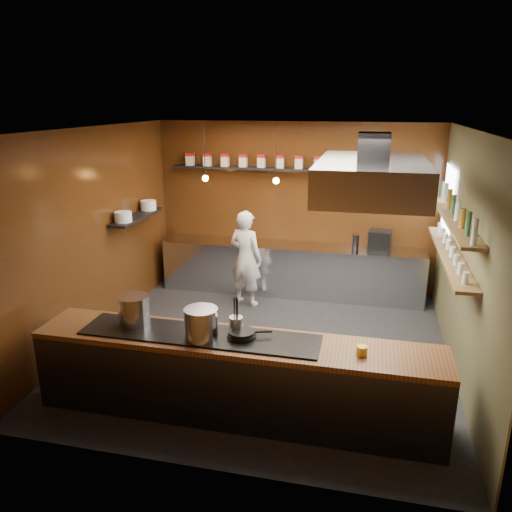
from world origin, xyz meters
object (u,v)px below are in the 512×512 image
(stockpot_large, at_px, (134,310))
(espresso_machine, at_px, (380,241))
(chef, at_px, (246,258))
(stockpot_small, at_px, (201,324))
(extractor_hood, at_px, (372,177))

(stockpot_large, relative_size, espresso_machine, 0.97)
(stockpot_large, bearing_deg, chef, 80.37)
(stockpot_small, height_order, chef, chef)
(espresso_machine, bearing_deg, stockpot_small, -108.05)
(stockpot_large, bearing_deg, extractor_hood, 24.47)
(stockpot_small, xyz_separation_m, espresso_machine, (1.85, 3.84, -0.03))
(stockpot_large, height_order, stockpot_small, stockpot_large)
(stockpot_small, distance_m, espresso_machine, 4.26)
(extractor_hood, bearing_deg, chef, 135.82)
(extractor_hood, distance_m, espresso_machine, 2.93)
(stockpot_small, bearing_deg, espresso_machine, 64.31)
(stockpot_small, bearing_deg, stockpot_large, 169.08)
(stockpot_small, bearing_deg, extractor_hood, 38.21)
(chef, bearing_deg, stockpot_small, 113.39)
(extractor_hood, height_order, espresso_machine, extractor_hood)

